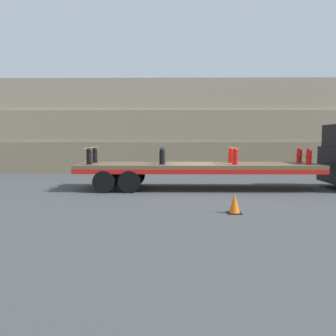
{
  "coord_description": "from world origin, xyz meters",
  "views": [
    {
      "loc": [
        -1.16,
        -15.02,
        2.34
      ],
      "look_at": [
        -1.36,
        0.0,
        0.97
      ],
      "focal_mm": 35.0,
      "sensor_mm": 36.0,
      "label": 1
    }
  ],
  "objects": [
    {
      "name": "cargo_strap_middle",
      "position": [
        1.62,
        0.0,
        1.91
      ],
      "size": [
        0.05,
        2.69,
        0.01
      ],
      "color": "yellow",
      "rests_on": "fire_hydrant_red_near_2"
    },
    {
      "name": "fire_hydrant_red_near_2",
      "position": [
        1.62,
        -0.55,
        1.52
      ],
      "size": [
        0.29,
        0.54,
        0.73
      ],
      "color": "red",
      "rests_on": "flatbed_trailer"
    },
    {
      "name": "fire_hydrant_black_near_0",
      "position": [
        -4.86,
        -0.55,
        1.52
      ],
      "size": [
        0.29,
        0.54,
        0.73
      ],
      "color": "black",
      "rests_on": "flatbed_trailer"
    },
    {
      "name": "rock_cliff",
      "position": [
        0.0,
        8.11,
        3.14
      ],
      "size": [
        60.0,
        3.3,
        6.27
      ],
      "color": "#84755B",
      "rests_on": "ground_plane"
    },
    {
      "name": "traffic_cone",
      "position": [
        0.78,
        -4.95,
        0.31
      ],
      "size": [
        0.43,
        0.43,
        0.63
      ],
      "color": "black",
      "rests_on": "ground_plane"
    },
    {
      "name": "fire_hydrant_red_near_3",
      "position": [
        4.86,
        -0.55,
        1.52
      ],
      "size": [
        0.29,
        0.54,
        0.73
      ],
      "color": "red",
      "rests_on": "flatbed_trailer"
    },
    {
      "name": "ground_plane",
      "position": [
        0.0,
        0.0,
        0.0
      ],
      "size": [
        120.0,
        120.0,
        0.0
      ],
      "primitive_type": "plane",
      "color": "#3F4244"
    },
    {
      "name": "flatbed_trailer",
      "position": [
        -0.66,
        0.0,
        0.97
      ],
      "size": [
        10.92,
        2.59,
        1.17
      ],
      "color": "brown",
      "rests_on": "ground_plane"
    },
    {
      "name": "fire_hydrant_red_far_2",
      "position": [
        1.62,
        0.55,
        1.52
      ],
      "size": [
        0.29,
        0.54,
        0.73
      ],
      "color": "red",
      "rests_on": "flatbed_trailer"
    },
    {
      "name": "fire_hydrant_black_far_1",
      "position": [
        -1.62,
        0.55,
        1.52
      ],
      "size": [
        0.29,
        0.54,
        0.73
      ],
      "color": "black",
      "rests_on": "flatbed_trailer"
    },
    {
      "name": "fire_hydrant_black_far_0",
      "position": [
        -4.86,
        0.55,
        1.52
      ],
      "size": [
        0.29,
        0.54,
        0.73
      ],
      "color": "black",
      "rests_on": "flatbed_trailer"
    },
    {
      "name": "cargo_strap_rear",
      "position": [
        -4.86,
        0.0,
        1.91
      ],
      "size": [
        0.05,
        2.69,
        0.01
      ],
      "color": "yellow",
      "rests_on": "fire_hydrant_black_near_0"
    },
    {
      "name": "fire_hydrant_black_near_1",
      "position": [
        -1.62,
        -0.55,
        1.52
      ],
      "size": [
        0.29,
        0.54,
        0.73
      ],
      "color": "black",
      "rests_on": "flatbed_trailer"
    },
    {
      "name": "fire_hydrant_red_far_3",
      "position": [
        4.86,
        0.55,
        1.52
      ],
      "size": [
        0.29,
        0.54,
        0.73
      ],
      "color": "red",
      "rests_on": "flatbed_trailer"
    }
  ]
}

